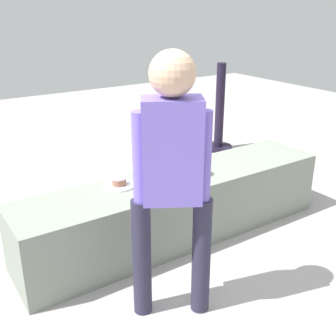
{
  "coord_description": "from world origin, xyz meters",
  "views": [
    {
      "loc": [
        -1.66,
        -2.38,
        1.73
      ],
      "look_at": [
        -0.31,
        -0.34,
        0.76
      ],
      "focal_mm": 44.7,
      "sensor_mm": 36.0,
      "label": 1
    }
  ],
  "objects_px": {
    "cake_plate": "(119,183)",
    "gift_bag": "(225,174)",
    "child_seated": "(167,153)",
    "handbag_black_leather": "(42,233)",
    "handbag_brown_canvas": "(192,186)",
    "water_bottle_near_gift": "(190,160)",
    "cake_box_white": "(37,206)",
    "adult_standing": "(172,168)"
  },
  "relations": [
    {
      "from": "gift_bag",
      "to": "cake_box_white",
      "type": "distance_m",
      "value": 1.83
    },
    {
      "from": "child_seated",
      "to": "adult_standing",
      "type": "distance_m",
      "value": 0.82
    },
    {
      "from": "gift_bag",
      "to": "cake_box_white",
      "type": "xyz_separation_m",
      "value": [
        -1.77,
        0.46,
        -0.07
      ]
    },
    {
      "from": "gift_bag",
      "to": "cake_plate",
      "type": "bearing_deg",
      "value": -161.83
    },
    {
      "from": "child_seated",
      "to": "gift_bag",
      "type": "distance_m",
      "value": 1.34
    },
    {
      "from": "cake_plate",
      "to": "gift_bag",
      "type": "xyz_separation_m",
      "value": [
        1.41,
        0.46,
        -0.4
      ]
    },
    {
      "from": "adult_standing",
      "to": "handbag_brown_canvas",
      "type": "distance_m",
      "value": 1.76
    },
    {
      "from": "adult_standing",
      "to": "cake_plate",
      "type": "height_order",
      "value": "adult_standing"
    },
    {
      "from": "handbag_brown_canvas",
      "to": "gift_bag",
      "type": "bearing_deg",
      "value": 6.92
    },
    {
      "from": "handbag_black_leather",
      "to": "gift_bag",
      "type": "bearing_deg",
      "value": 3.49
    },
    {
      "from": "cake_plate",
      "to": "water_bottle_near_gift",
      "type": "distance_m",
      "value": 1.76
    },
    {
      "from": "cake_box_white",
      "to": "handbag_brown_canvas",
      "type": "relative_size",
      "value": 0.99
    },
    {
      "from": "water_bottle_near_gift",
      "to": "adult_standing",
      "type": "bearing_deg",
      "value": -128.92
    },
    {
      "from": "child_seated",
      "to": "cake_plate",
      "type": "relative_size",
      "value": 2.16
    },
    {
      "from": "adult_standing",
      "to": "handbag_brown_canvas",
      "type": "xyz_separation_m",
      "value": [
        1.03,
        1.18,
        -0.8
      ]
    },
    {
      "from": "cake_box_white",
      "to": "gift_bag",
      "type": "bearing_deg",
      "value": -14.64
    },
    {
      "from": "adult_standing",
      "to": "gift_bag",
      "type": "height_order",
      "value": "adult_standing"
    },
    {
      "from": "cake_plate",
      "to": "handbag_brown_canvas",
      "type": "xyz_separation_m",
      "value": [
        0.96,
        0.41,
        -0.41
      ]
    },
    {
      "from": "child_seated",
      "to": "handbag_black_leather",
      "type": "distance_m",
      "value": 1.13
    },
    {
      "from": "child_seated",
      "to": "handbag_black_leather",
      "type": "relative_size",
      "value": 1.53
    },
    {
      "from": "cake_plate",
      "to": "water_bottle_near_gift",
      "type": "height_order",
      "value": "cake_plate"
    },
    {
      "from": "adult_standing",
      "to": "water_bottle_near_gift",
      "type": "xyz_separation_m",
      "value": [
        1.44,
        1.79,
        -0.82
      ]
    },
    {
      "from": "cake_plate",
      "to": "adult_standing",
      "type": "bearing_deg",
      "value": -95.12
    },
    {
      "from": "handbag_brown_canvas",
      "to": "cake_plate",
      "type": "bearing_deg",
      "value": -156.95
    },
    {
      "from": "water_bottle_near_gift",
      "to": "handbag_black_leather",
      "type": "distance_m",
      "value": 1.98
    },
    {
      "from": "child_seated",
      "to": "handbag_black_leather",
      "type": "xyz_separation_m",
      "value": [
        -0.84,
        0.44,
        -0.61
      ]
    },
    {
      "from": "water_bottle_near_gift",
      "to": "cake_box_white",
      "type": "distance_m",
      "value": 1.74
    },
    {
      "from": "handbag_brown_canvas",
      "to": "water_bottle_near_gift",
      "type": "bearing_deg",
      "value": 55.5
    },
    {
      "from": "gift_bag",
      "to": "handbag_black_leather",
      "type": "xyz_separation_m",
      "value": [
        -1.9,
        -0.12,
        -0.01
      ]
    },
    {
      "from": "adult_standing",
      "to": "handbag_black_leather",
      "type": "xyz_separation_m",
      "value": [
        -0.42,
        1.12,
        -0.81
      ]
    },
    {
      "from": "child_seated",
      "to": "cake_box_white",
      "type": "distance_m",
      "value": 1.41
    },
    {
      "from": "child_seated",
      "to": "cake_plate",
      "type": "height_order",
      "value": "child_seated"
    },
    {
      "from": "adult_standing",
      "to": "cake_box_white",
      "type": "distance_m",
      "value": 1.93
    },
    {
      "from": "child_seated",
      "to": "handbag_brown_canvas",
      "type": "height_order",
      "value": "child_seated"
    },
    {
      "from": "handbag_black_leather",
      "to": "child_seated",
      "type": "bearing_deg",
      "value": -27.57
    },
    {
      "from": "cake_plate",
      "to": "gift_bag",
      "type": "relative_size",
      "value": 0.78
    },
    {
      "from": "handbag_brown_canvas",
      "to": "adult_standing",
      "type": "bearing_deg",
      "value": -131.01
    },
    {
      "from": "gift_bag",
      "to": "handbag_brown_canvas",
      "type": "relative_size",
      "value": 0.85
    },
    {
      "from": "gift_bag",
      "to": "cake_box_white",
      "type": "height_order",
      "value": "gift_bag"
    },
    {
      "from": "adult_standing",
      "to": "gift_bag",
      "type": "xyz_separation_m",
      "value": [
        1.48,
        1.23,
        -0.79
      ]
    },
    {
      "from": "handbag_brown_canvas",
      "to": "cake_box_white",
      "type": "bearing_deg",
      "value": 158.59
    },
    {
      "from": "water_bottle_near_gift",
      "to": "handbag_brown_canvas",
      "type": "relative_size",
      "value": 0.67
    }
  ]
}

